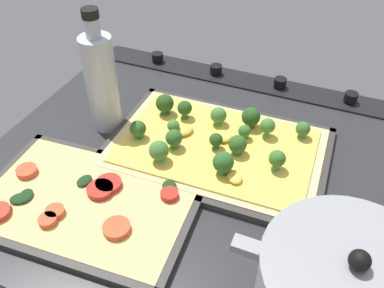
# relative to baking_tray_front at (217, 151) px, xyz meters

# --- Properties ---
(ground_plane) EXTENTS (0.77, 0.66, 0.03)m
(ground_plane) POSITION_rel_baking_tray_front_xyz_m (0.02, 0.04, -0.02)
(ground_plane) COLOR #28282B
(stove_control_panel) EXTENTS (0.74, 0.07, 0.03)m
(stove_control_panel) POSITION_rel_baking_tray_front_xyz_m (0.02, -0.26, 0.00)
(stove_control_panel) COLOR black
(stove_control_panel) RESTS_ON ground_plane
(baking_tray_front) EXTENTS (0.41, 0.28, 0.01)m
(baking_tray_front) POSITION_rel_baking_tray_front_xyz_m (0.00, 0.00, 0.00)
(baking_tray_front) COLOR #33302D
(baking_tray_front) RESTS_ON ground_plane
(broccoli_pizza) EXTENTS (0.38, 0.26, 0.06)m
(broccoli_pizza) POSITION_rel_baking_tray_front_xyz_m (0.00, -0.00, 0.02)
(broccoli_pizza) COLOR #D3B77F
(broccoli_pizza) RESTS_ON baking_tray_front
(baking_tray_back) EXTENTS (0.36, 0.25, 0.01)m
(baking_tray_back) POSITION_rel_baking_tray_front_xyz_m (0.15, 0.20, 0.00)
(baking_tray_back) COLOR #33302D
(baking_tray_back) RESTS_ON ground_plane
(veggie_pizza_back) EXTENTS (0.34, 0.23, 0.02)m
(veggie_pizza_back) POSITION_rel_baking_tray_front_xyz_m (0.15, 0.20, 0.01)
(veggie_pizza_back) COLOR #DABB71
(veggie_pizza_back) RESTS_ON baking_tray_back
(oil_bottle) EXTENTS (0.06, 0.06, 0.24)m
(oil_bottle) POSITION_rel_baking_tray_front_xyz_m (0.23, 0.00, 0.10)
(oil_bottle) COLOR #B7BCC6
(oil_bottle) RESTS_ON ground_plane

